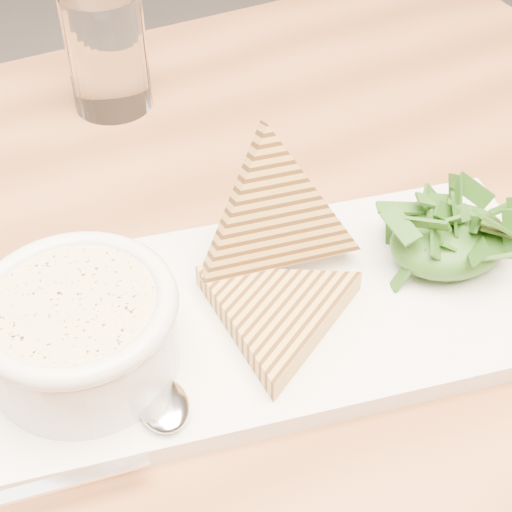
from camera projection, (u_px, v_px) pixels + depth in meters
name	position (u px, v px, depth m)	size (l,w,h in m)	color
table_top	(60.00, 381.00, 0.57)	(1.31, 0.87, 0.04)	#A46439
table_leg_br	(411.00, 221.00, 1.26)	(0.06, 0.06, 0.69)	#A46439
platter	(267.00, 314.00, 0.58)	(0.44, 0.20, 0.02)	silver
soup_bowl	(82.00, 338.00, 0.52)	(0.13, 0.13, 0.05)	silver
soup	(74.00, 307.00, 0.50)	(0.11, 0.11, 0.01)	beige
bowl_rim	(74.00, 305.00, 0.50)	(0.13, 0.13, 0.01)	silver
sandwich_flat	(277.00, 313.00, 0.56)	(0.14, 0.14, 0.02)	#C39244
sandwich_lean	(275.00, 218.00, 0.57)	(0.14, 0.14, 0.08)	#C39244
salad_base	(449.00, 241.00, 0.60)	(0.10, 0.08, 0.04)	#1B4413
arugula_pile	(451.00, 233.00, 0.59)	(0.11, 0.10, 0.05)	#305B19
spoon_bowl	(164.00, 405.00, 0.50)	(0.03, 0.04, 0.01)	silver
spoon_handle	(56.00, 484.00, 0.46)	(0.11, 0.01, 0.00)	silver
glass_far	(107.00, 51.00, 0.76)	(0.08, 0.08, 0.12)	white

